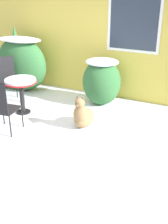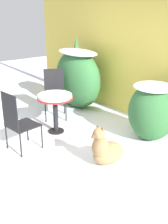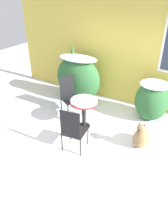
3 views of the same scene
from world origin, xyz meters
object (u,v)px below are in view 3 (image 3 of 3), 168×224
at_px(patio_table, 84,105).
at_px(patio_chair_far_side, 73,129).
at_px(dog, 141,137).
at_px(patio_chair_near_table, 70,94).

bearing_deg(patio_table, patio_chair_far_side, -73.39).
relative_size(patio_table, dog, 1.02).
bearing_deg(patio_chair_near_table, patio_chair_far_side, -114.48).
bearing_deg(patio_chair_near_table, dog, -72.47).
height_order(patio_table, dog, patio_table).
relative_size(patio_table, patio_chair_near_table, 0.73).
bearing_deg(patio_chair_far_side, dog, -152.74).
distance_m(patio_chair_near_table, dog, 2.21).
relative_size(patio_chair_far_side, dog, 1.39).
bearing_deg(dog, patio_chair_far_side, -147.53).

